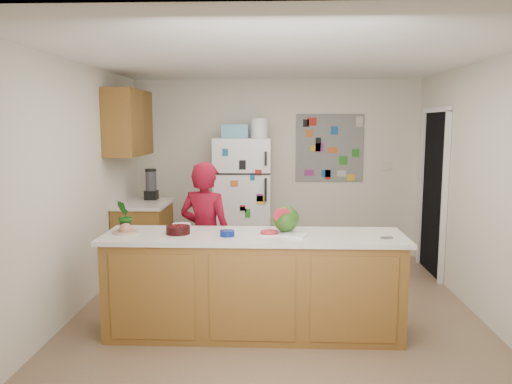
{
  "coord_description": "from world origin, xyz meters",
  "views": [
    {
      "loc": [
        -0.01,
        -4.83,
        1.9
      ],
      "look_at": [
        -0.21,
        0.2,
        1.2
      ],
      "focal_mm": 35.0,
      "sensor_mm": 36.0,
      "label": 1
    }
  ],
  "objects_px": {
    "refrigerator": "(243,200)",
    "person": "(206,236)",
    "watermelon": "(286,219)",
    "cherry_bowl": "(178,230)"
  },
  "relations": [
    {
      "from": "refrigerator",
      "to": "person",
      "type": "height_order",
      "value": "refrigerator"
    },
    {
      "from": "refrigerator",
      "to": "watermelon",
      "type": "height_order",
      "value": "refrigerator"
    },
    {
      "from": "refrigerator",
      "to": "watermelon",
      "type": "distance_m",
      "value": 2.39
    },
    {
      "from": "watermelon",
      "to": "cherry_bowl",
      "type": "xyz_separation_m",
      "value": [
        -0.96,
        -0.07,
        -0.09
      ]
    },
    {
      "from": "watermelon",
      "to": "cherry_bowl",
      "type": "bearing_deg",
      "value": -175.87
    },
    {
      "from": "person",
      "to": "watermelon",
      "type": "distance_m",
      "value": 0.99
    },
    {
      "from": "person",
      "to": "watermelon",
      "type": "xyz_separation_m",
      "value": [
        0.8,
        -0.51,
        0.29
      ]
    },
    {
      "from": "refrigerator",
      "to": "watermelon",
      "type": "relative_size",
      "value": 7.31
    },
    {
      "from": "watermelon",
      "to": "cherry_bowl",
      "type": "distance_m",
      "value": 0.97
    },
    {
      "from": "refrigerator",
      "to": "cherry_bowl",
      "type": "xyz_separation_m",
      "value": [
        -0.42,
        -2.39,
        0.11
      ]
    }
  ]
}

